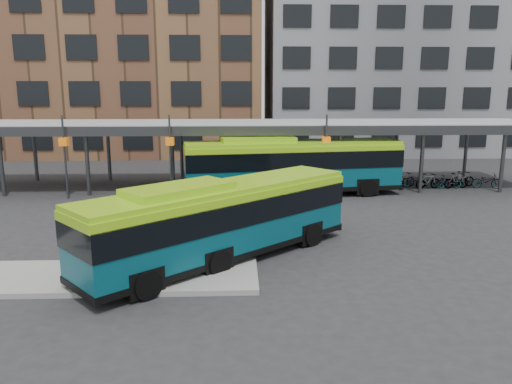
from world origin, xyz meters
name	(u,v)px	position (x,y,z in m)	size (l,w,h in m)	color
ground	(217,250)	(0.00, 0.00, 0.00)	(120.00, 120.00, 0.00)	#28282B
boarding_island	(49,278)	(-5.50, -3.00, 0.09)	(14.00, 3.00, 0.18)	gray
canopy	(223,126)	(-0.06, 12.87, 3.91)	(40.00, 6.53, 4.80)	#999B9E
building_brick	(125,38)	(-10.00, 32.00, 11.00)	(26.00, 14.00, 22.00)	brown
building_grey	(388,50)	(16.00, 32.00, 10.00)	(24.00, 14.00, 20.00)	slate
bus_front	(222,218)	(0.25, -1.24, 1.62)	(10.06, 9.23, 3.11)	#084958
bus_rear	(292,165)	(4.09, 10.18, 1.83)	(13.02, 4.55, 3.52)	#084958
bike_rack	(438,180)	(13.71, 12.00, 0.47)	(7.61, 1.57, 1.01)	slate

